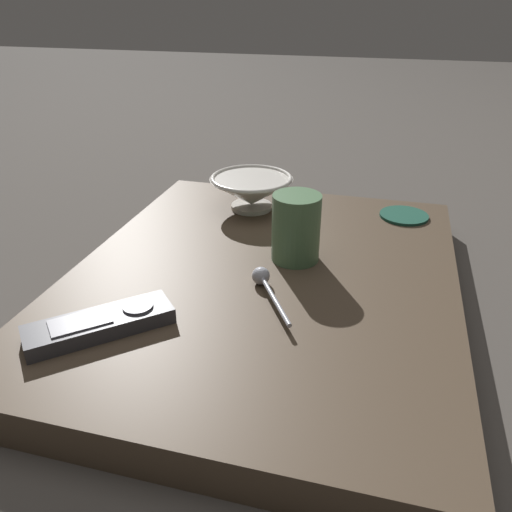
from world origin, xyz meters
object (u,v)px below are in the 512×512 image
Objects in this scene: tv_remote_near at (100,324)px; teaspoon at (264,281)px; coffee_mug at (296,228)px; drink_coaster at (404,216)px; cereal_bowl at (251,190)px.

teaspoon is at bearing -48.35° from tv_remote_near.
coffee_mug is at bearing -37.67° from tv_remote_near.
coffee_mug is 0.63× the size of tv_remote_near.
drink_coaster is (0.45, -0.34, -0.01)m from tv_remote_near.
cereal_bowl is at bearing -9.66° from tv_remote_near.
cereal_bowl is 0.29m from teaspoon.
coffee_mug is (-0.17, -0.12, 0.02)m from cereal_bowl.
tv_remote_near is at bearing 170.34° from cereal_bowl.
cereal_bowl reaches higher than tv_remote_near.
teaspoon reaches higher than drink_coaster.
tv_remote_near is (-0.24, 0.19, -0.04)m from coffee_mug.
coffee_mug is 0.26m from drink_coaster.
teaspoon is 0.74× the size of tv_remote_near.
coffee_mug is 0.85× the size of teaspoon.
teaspoon is 0.22m from tv_remote_near.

